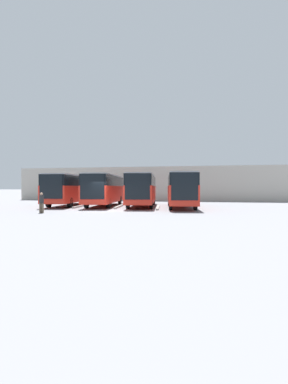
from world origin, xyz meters
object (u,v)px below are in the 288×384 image
at_px(bus_2, 105,189).
at_px(bus_3, 70,189).
at_px(pedestrian, 41,202).
at_px(bus_1, 142,189).
at_px(bus_0, 181,189).

relative_size(bus_2, bus_3, 1.00).
height_order(bus_2, bus_3, same).
xyz_separation_m(bus_2, pedestrian, (1.89, 9.44, -1.01)).
relative_size(bus_1, bus_3, 1.00).
height_order(bus_0, pedestrian, bus_0).
xyz_separation_m(bus_3, pedestrian, (-2.20, 9.63, -1.01)).
height_order(bus_1, bus_2, same).
xyz_separation_m(bus_0, bus_3, (12.28, -0.87, 0.00)).
bearing_deg(bus_2, bus_3, -10.51).
xyz_separation_m(bus_0, pedestrian, (10.08, 8.75, -1.01)).
height_order(bus_3, pedestrian, bus_3).
distance_m(bus_0, bus_3, 12.32).
distance_m(bus_2, bus_3, 4.10).
relative_size(bus_2, pedestrian, 7.26).
height_order(bus_2, pedestrian, bus_2).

